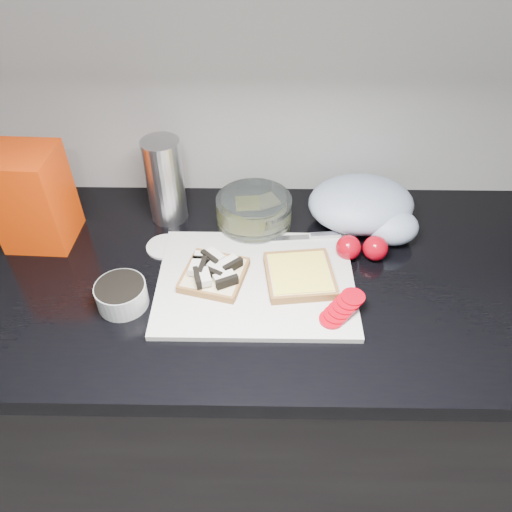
{
  "coord_description": "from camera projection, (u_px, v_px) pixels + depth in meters",
  "views": [
    {
      "loc": [
        0.09,
        0.44,
        1.64
      ],
      "look_at": [
        0.08,
        1.19,
        0.95
      ],
      "focal_mm": 35.0,
      "sensor_mm": 36.0,
      "label": 1
    }
  ],
  "objects": [
    {
      "name": "glass_bowl",
      "position": [
        254.0,
        212.0,
        1.15
      ],
      "size": [
        0.17,
        0.17,
        0.07
      ],
      "rotation": [
        0.0,
        0.0,
        0.1
      ],
      "color": "silver",
      "rests_on": "countertop"
    },
    {
      "name": "seed_tub",
      "position": [
        121.0,
        294.0,
        0.97
      ],
      "size": [
        0.1,
        0.1,
        0.05
      ],
      "color": "#9BA0A0",
      "rests_on": "countertop"
    },
    {
      "name": "steel_canister",
      "position": [
        165.0,
        181.0,
        1.12
      ],
      "size": [
        0.08,
        0.08,
        0.2
      ],
      "primitive_type": "cylinder",
      "color": "#B4B4B9",
      "rests_on": "countertop"
    },
    {
      "name": "grocery_bag",
      "position": [
        365.0,
        207.0,
        1.13
      ],
      "size": [
        0.25,
        0.22,
        0.11
      ],
      "rotation": [
        0.0,
        0.0,
        0.07
      ],
      "color": "#A9B8D1",
      "rests_on": "countertop"
    },
    {
      "name": "bread_right",
      "position": [
        300.0,
        275.0,
        1.01
      ],
      "size": [
        0.15,
        0.15,
        0.02
      ],
      "rotation": [
        0.0,
        0.0,
        0.12
      ],
      "color": "beige",
      "rests_on": "cutting_board"
    },
    {
      "name": "bread_bag",
      "position": [
        32.0,
        198.0,
        1.06
      ],
      "size": [
        0.14,
        0.14,
        0.22
      ],
      "primitive_type": "cube",
      "rotation": [
        0.0,
        0.0,
        -0.05
      ],
      "color": "#F82104",
      "rests_on": "countertop"
    },
    {
      "name": "bread_left",
      "position": [
        214.0,
        273.0,
        1.01
      ],
      "size": [
        0.15,
        0.15,
        0.04
      ],
      "rotation": [
        0.0,
        0.0,
        -0.25
      ],
      "color": "beige",
      "rests_on": "cutting_board"
    },
    {
      "name": "countertop",
      "position": [
        220.0,
        277.0,
        1.07
      ],
      "size": [
        3.5,
        0.64,
        0.04
      ],
      "primitive_type": "cube",
      "color": "black",
      "rests_on": "base_cabinet"
    },
    {
      "name": "tub_lid",
      "position": [
        165.0,
        247.0,
        1.11
      ],
      "size": [
        0.1,
        0.1,
        0.01
      ],
      "primitive_type": "cylinder",
      "rotation": [
        0.0,
        0.0,
        -0.31
      ],
      "color": "silver",
      "rests_on": "countertop"
    },
    {
      "name": "whole_tomatoes",
      "position": [
        362.0,
        248.0,
        1.07
      ],
      "size": [
        0.11,
        0.06,
        0.05
      ],
      "rotation": [
        0.0,
        0.0,
        0.3
      ],
      "color": "#9F0310",
      "rests_on": "countertop"
    },
    {
      "name": "knife",
      "position": [
        305.0,
        237.0,
        1.11
      ],
      "size": [
        0.22,
        0.03,
        0.01
      ],
      "rotation": [
        0.0,
        0.0,
        0.09
      ],
      "color": "silver",
      "rests_on": "cutting_board"
    },
    {
      "name": "base_cabinet",
      "position": [
        228.0,
        392.0,
        1.37
      ],
      "size": [
        3.5,
        0.6,
        0.86
      ],
      "primitive_type": "cube",
      "color": "black",
      "rests_on": "ground"
    },
    {
      "name": "tomato_slices",
      "position": [
        342.0,
        308.0,
        0.95
      ],
      "size": [
        0.1,
        0.1,
        0.02
      ],
      "rotation": [
        0.0,
        0.0,
        0.29
      ],
      "color": "#9F0310",
      "rests_on": "cutting_board"
    },
    {
      "name": "cutting_board",
      "position": [
        256.0,
        282.0,
        1.02
      ],
      "size": [
        0.4,
        0.3,
        0.01
      ],
      "primitive_type": "cube",
      "color": "silver",
      "rests_on": "countertop"
    }
  ]
}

